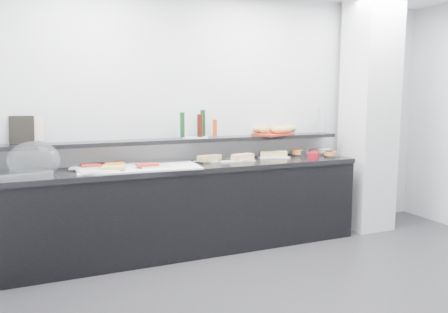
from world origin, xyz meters
name	(u,v)px	position (x,y,z in m)	size (l,w,h in m)	color
ground	(355,310)	(0.00, 0.00, 0.00)	(5.00, 5.00, 0.00)	#2D2D30
back_wall	(242,117)	(0.00, 2.00, 1.35)	(5.00, 0.02, 2.70)	silver
column	(369,116)	(1.50, 1.65, 1.35)	(0.50, 0.50, 2.70)	silver
buffet_cabinet	(192,210)	(-0.70, 1.70, 0.42)	(3.60, 0.60, 0.85)	black
counter_top	(192,167)	(-0.70, 1.70, 0.88)	(3.62, 0.62, 0.05)	black
wall_shelf	(186,140)	(-0.70, 1.88, 1.13)	(3.60, 0.25, 0.04)	black
cloche_base	(25,173)	(-2.24, 1.70, 0.92)	(0.43, 0.28, 0.04)	silver
cloche_dome	(34,160)	(-2.16, 1.72, 1.03)	(0.45, 0.30, 0.34)	silver
linen_runner	(139,168)	(-1.24, 1.67, 0.91)	(1.14, 0.54, 0.01)	silver
platter_meat_a	(89,167)	(-1.70, 1.78, 0.92)	(0.31, 0.21, 0.01)	silver
food_meat_a	(93,165)	(-1.65, 1.79, 0.94)	(0.22, 0.14, 0.02)	maroon
platter_salmon	(124,165)	(-1.36, 1.81, 0.92)	(0.32, 0.21, 0.01)	silver
food_salmon	(111,164)	(-1.48, 1.81, 0.94)	(0.22, 0.14, 0.02)	orange
platter_cheese	(98,171)	(-1.64, 1.56, 0.92)	(0.33, 0.22, 0.01)	white
food_cheese	(114,167)	(-1.50, 1.56, 0.94)	(0.21, 0.13, 0.02)	#CFC150
platter_meat_b	(155,166)	(-1.10, 1.63, 0.92)	(0.28, 0.18, 0.01)	silver
food_meat_b	(147,165)	(-1.18, 1.61, 0.94)	(0.20, 0.13, 0.02)	maroon
sandwich_plate_left	(217,160)	(-0.37, 1.82, 0.91)	(0.39, 0.17, 0.01)	silver
sandwich_food_left	(209,158)	(-0.48, 1.78, 0.94)	(0.26, 0.10, 0.06)	tan
tongs_left	(201,161)	(-0.58, 1.76, 0.92)	(0.01, 0.01, 0.16)	silver
sandwich_plate_mid	(236,161)	(-0.20, 1.72, 0.91)	(0.38, 0.16, 0.01)	silver
sandwich_food_mid	(243,157)	(-0.12, 1.72, 0.94)	(0.25, 0.10, 0.06)	tan
tongs_mid	(248,160)	(-0.10, 1.64, 0.92)	(0.01, 0.01, 0.16)	#ACADB3
sandwich_plate_right	(274,157)	(0.30, 1.78, 0.91)	(0.34, 0.15, 0.01)	white
sandwich_food_right	(273,154)	(0.30, 1.80, 0.94)	(0.30, 0.11, 0.06)	#E8CE79
tongs_right	(268,158)	(0.17, 1.69, 0.92)	(0.01, 0.01, 0.16)	silver
bowl_glass_fruit	(301,153)	(0.65, 1.77, 0.94)	(0.17, 0.17, 0.07)	white
fill_glass_fruit	(297,152)	(0.64, 1.84, 0.95)	(0.14, 0.14, 0.05)	orange
bowl_black_jam	(300,153)	(0.67, 1.82, 0.94)	(0.13, 0.13, 0.07)	black
fill_black_jam	(314,151)	(0.84, 1.80, 0.95)	(0.11, 0.11, 0.05)	#610D13
bowl_glass_cream	(318,152)	(0.88, 1.77, 0.94)	(0.20, 0.20, 0.07)	white
fill_glass_cream	(324,150)	(1.00, 1.82, 0.95)	(0.16, 0.16, 0.05)	silver
bowl_red_jam	(313,156)	(0.67, 1.57, 0.94)	(0.13, 0.13, 0.07)	maroon
fill_red_jam	(315,154)	(0.70, 1.58, 0.95)	(0.10, 0.10, 0.05)	#51160B
bowl_glass_salmon	(332,154)	(0.94, 1.58, 0.94)	(0.18, 0.18, 0.07)	white
fill_glass_salmon	(330,153)	(0.91, 1.57, 0.95)	(0.12, 0.12, 0.05)	orange
bowl_black_fruit	(330,154)	(0.92, 1.61, 0.94)	(0.11, 0.11, 0.07)	black
fill_black_fruit	(329,153)	(0.90, 1.58, 0.95)	(0.11, 0.11, 0.05)	orange
framed_print	(22,130)	(-2.25, 1.94, 1.28)	(0.22, 0.02, 0.26)	black
print_art	(32,129)	(-2.16, 1.98, 1.28)	(0.20, 0.00, 0.22)	beige
condiment_tray	(195,137)	(-0.60, 1.88, 1.16)	(0.27, 0.17, 0.01)	white
bottle_green_a	(182,125)	(-0.74, 1.87, 1.29)	(0.05, 0.05, 0.26)	#103D1B
bottle_brown	(200,126)	(-0.56, 1.83, 1.28)	(0.06, 0.06, 0.24)	#351209
bottle_green_b	(203,123)	(-0.49, 1.92, 1.30)	(0.05, 0.05, 0.28)	#0D3218
bottle_hot	(215,128)	(-0.39, 1.83, 1.25)	(0.05, 0.05, 0.18)	#C6390E
shaker_salt	(202,133)	(-0.51, 1.91, 1.20)	(0.03, 0.03, 0.07)	white
shaker_pepper	(217,133)	(-0.34, 1.91, 1.20)	(0.03, 0.03, 0.07)	white
bread_tray	(273,134)	(0.32, 1.86, 1.16)	(0.41, 0.29, 0.02)	maroon
bread_roll_nw	(259,129)	(0.21, 1.98, 1.21)	(0.14, 0.09, 0.08)	#BE7A48
bread_roll_n	(278,129)	(0.44, 1.95, 1.21)	(0.14, 0.09, 0.08)	#D1874F
bread_roll_ne	(291,128)	(0.62, 1.96, 1.21)	(0.14, 0.09, 0.08)	tan
bread_roll_sw	(278,130)	(0.36, 1.80, 1.21)	(0.15, 0.09, 0.08)	tan
bread_roll_s	(284,130)	(0.44, 1.81, 1.21)	(0.13, 0.08, 0.08)	#D0834F
bread_roll_se	(286,129)	(0.49, 1.84, 1.21)	(0.14, 0.09, 0.08)	tan
bread_roll_midw	(264,130)	(0.23, 1.89, 1.21)	(0.12, 0.08, 0.08)	#B89446
bread_roll_mide	(274,129)	(0.37, 1.92, 1.21)	(0.14, 0.09, 0.08)	#B87446
carafe	(322,120)	(1.00, 1.87, 1.30)	(0.11, 0.11, 0.30)	silver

